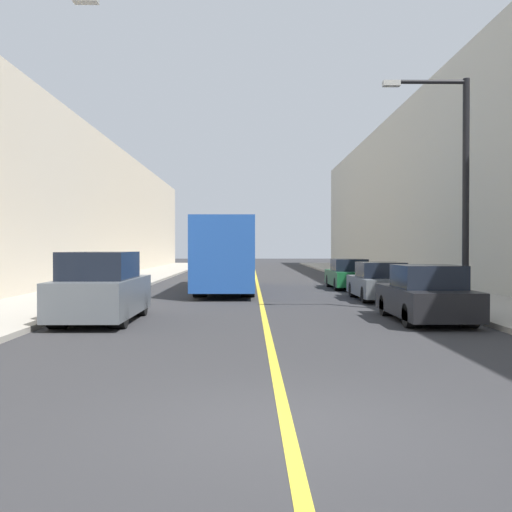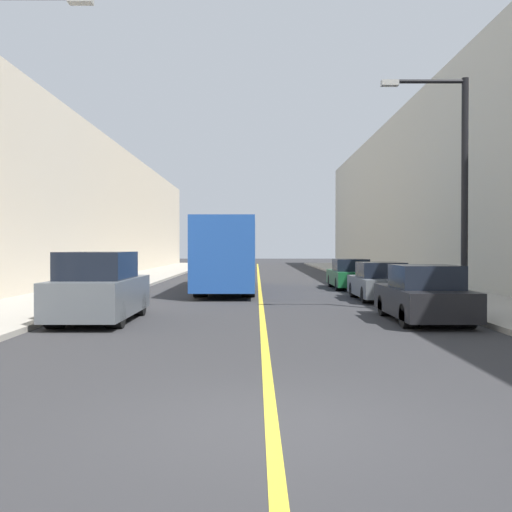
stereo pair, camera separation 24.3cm
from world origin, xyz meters
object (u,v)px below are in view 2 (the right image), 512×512
at_px(street_lamp_right, 457,177).
at_px(parked_suv_left, 100,289).
at_px(car_right_near, 424,296).
at_px(car_right_mid, 380,283).
at_px(bus, 229,253).
at_px(car_right_far, 350,275).

bearing_deg(street_lamp_right, parked_suv_left, -172.66).
relative_size(car_right_near, street_lamp_right, 0.63).
bearing_deg(car_right_mid, street_lamp_right, -77.72).
distance_m(bus, street_lamp_right, 12.73).
xyz_separation_m(car_right_mid, car_right_far, (-0.15, 6.35, 0.00)).
height_order(parked_suv_left, car_right_far, parked_suv_left).
distance_m(parked_suv_left, car_right_near, 8.87).
distance_m(bus, parked_suv_left, 11.96).
xyz_separation_m(bus, car_right_mid, (6.04, -4.93, -1.09)).
distance_m(bus, car_right_near, 13.01).
distance_m(parked_suv_left, car_right_far, 15.73).
bearing_deg(parked_suv_left, car_right_far, 55.57).
distance_m(car_right_near, car_right_far, 12.98).
distance_m(car_right_near, street_lamp_right, 3.88).
relative_size(parked_suv_left, car_right_far, 1.02).
distance_m(car_right_mid, car_right_far, 6.36).
bearing_deg(car_right_mid, car_right_near, -91.44).
height_order(parked_suv_left, car_right_mid, parked_suv_left).
bearing_deg(car_right_near, car_right_mid, 88.56).
xyz_separation_m(bus, car_right_near, (5.88, -11.56, -1.05)).
distance_m(car_right_far, street_lamp_right, 12.22).
xyz_separation_m(parked_suv_left, street_lamp_right, (10.19, 1.31, 3.21)).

